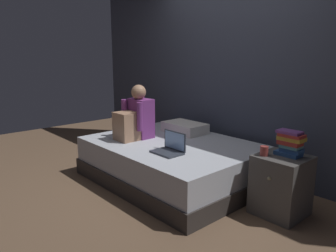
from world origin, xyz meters
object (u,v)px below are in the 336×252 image
Objects in this scene: bed at (173,161)px; person_sitting at (135,118)px; book_stack at (290,143)px; nightstand at (281,185)px; pillow at (185,128)px; laptop at (170,148)px; mug at (264,151)px.

person_sitting is at bearing -154.40° from bed.
nightstand is at bearing -119.79° from book_stack.
laptop is at bearing -54.09° from pillow.
mug is at bearing 3.73° from bed.
laptop is (0.29, -0.30, 0.29)m from bed.
bed is 0.69m from person_sitting.
book_stack is at bearing 10.61° from bed.
laptop is at bearing -157.11° from mug.
person_sitting is 2.70× the size of book_stack.
bed is 1.32m from nightstand.
person_sitting is at bearing 173.42° from laptop.
bed is at bearing -60.40° from pillow.
pillow is at bearing 74.08° from person_sitting.
bed is at bearing -176.27° from mug.
nightstand is 1.15m from laptop.
person_sitting reaches higher than pillow.
mug reaches higher than nightstand.
laptop is (0.73, -0.08, -0.20)m from person_sitting.
mug is (1.61, 0.29, -0.11)m from person_sitting.
bed is 6.25× the size of laptop.
laptop reaches higher than bed.
laptop reaches higher than nightstand.
book_stack reaches higher than bed.
mug is (1.17, 0.08, 0.38)m from bed.
book_stack is at bearing 14.60° from person_sitting.
pillow is at bearing 170.73° from nightstand.
book_stack is (0.03, 0.05, 0.41)m from nightstand.
mug is (0.88, 0.37, 0.09)m from laptop.
pillow is 2.31× the size of book_stack.
bed is at bearing 133.85° from laptop.
pillow is at bearing 125.91° from laptop.
pillow is 6.22× the size of mug.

